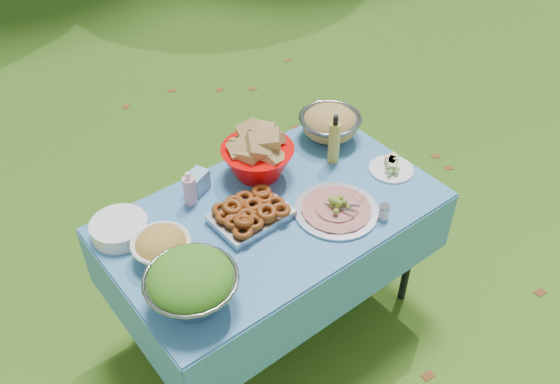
# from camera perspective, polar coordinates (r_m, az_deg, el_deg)

# --- Properties ---
(ground) EXTENTS (80.00, 80.00, 0.00)m
(ground) POSITION_cam_1_polar(r_m,az_deg,el_deg) (3.18, -0.52, -11.91)
(ground) COLOR #173A0A
(ground) RESTS_ON ground
(picnic_table) EXTENTS (1.46, 0.86, 0.76)m
(picnic_table) POSITION_cam_1_polar(r_m,az_deg,el_deg) (2.88, -0.57, -7.35)
(picnic_table) COLOR #77BCE4
(picnic_table) RESTS_ON ground
(salad_bowl) EXTENTS (0.45, 0.45, 0.23)m
(salad_bowl) POSITION_cam_1_polar(r_m,az_deg,el_deg) (2.20, -8.53, -8.68)
(salad_bowl) COLOR gray
(salad_bowl) RESTS_ON picnic_table
(pasta_bowl_white) EXTENTS (0.24, 0.24, 0.13)m
(pasta_bowl_white) POSITION_cam_1_polar(r_m,az_deg,el_deg) (2.41, -11.36, -5.10)
(pasta_bowl_white) COLOR white
(pasta_bowl_white) RESTS_ON picnic_table
(plate_stack) EXTENTS (0.29, 0.29, 0.07)m
(plate_stack) POSITION_cam_1_polar(r_m,az_deg,el_deg) (2.57, -15.19, -3.39)
(plate_stack) COLOR white
(plate_stack) RESTS_ON picnic_table
(wipes_box) EXTENTS (0.12, 0.11, 0.09)m
(wipes_box) POSITION_cam_1_polar(r_m,az_deg,el_deg) (2.71, -7.96, 1.01)
(wipes_box) COLOR #98C5E6
(wipes_box) RESTS_ON picnic_table
(sanitizer_bottle) EXTENTS (0.07, 0.07, 0.17)m
(sanitizer_bottle) POSITION_cam_1_polar(r_m,az_deg,el_deg) (2.62, -8.71, 0.38)
(sanitizer_bottle) COLOR pink
(sanitizer_bottle) RESTS_ON picnic_table
(bread_bowl) EXTENTS (0.42, 0.42, 0.23)m
(bread_bowl) POSITION_cam_1_polar(r_m,az_deg,el_deg) (2.73, -2.17, 3.65)
(bread_bowl) COLOR #F40302
(bread_bowl) RESTS_ON picnic_table
(pasta_bowl_steel) EXTENTS (0.40, 0.40, 0.17)m
(pasta_bowl_steel) POSITION_cam_1_polar(r_m,az_deg,el_deg) (3.00, 4.83, 6.64)
(pasta_bowl_steel) COLOR gray
(pasta_bowl_steel) RESTS_ON picnic_table
(fried_tray) EXTENTS (0.33, 0.24, 0.08)m
(fried_tray) POSITION_cam_1_polar(r_m,az_deg,el_deg) (2.54, -2.82, -2.06)
(fried_tray) COLOR #B6B5BA
(fried_tray) RESTS_ON picnic_table
(charcuterie_platter) EXTENTS (0.44, 0.44, 0.09)m
(charcuterie_platter) POSITION_cam_1_polar(r_m,az_deg,el_deg) (2.59, 5.48, -1.21)
(charcuterie_platter) COLOR #ACADB3
(charcuterie_platter) RESTS_ON picnic_table
(oil_bottle) EXTENTS (0.07, 0.07, 0.26)m
(oil_bottle) POSITION_cam_1_polar(r_m,az_deg,el_deg) (2.82, 5.25, 5.11)
(oil_bottle) COLOR gold
(oil_bottle) RESTS_ON picnic_table
(cheese_plate) EXTENTS (0.22, 0.22, 0.06)m
(cheese_plate) POSITION_cam_1_polar(r_m,az_deg,el_deg) (2.85, 10.70, 2.54)
(cheese_plate) COLOR white
(cheese_plate) RESTS_ON picnic_table
(shaker) EXTENTS (0.05, 0.05, 0.07)m
(shaker) POSITION_cam_1_polar(r_m,az_deg,el_deg) (2.59, 10.00, -1.91)
(shaker) COLOR silver
(shaker) RESTS_ON picnic_table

